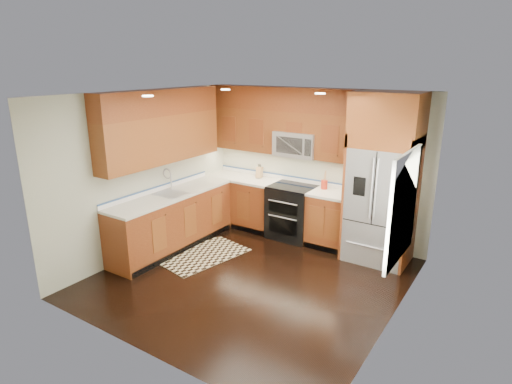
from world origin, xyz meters
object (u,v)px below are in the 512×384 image
Objects in this scene: refrigerator at (382,179)px; utensil_crock at (324,183)px; range at (292,212)px; rug at (203,255)px; knife_block at (259,172)px.

utensil_crock is (-1.03, 0.20, -0.25)m from refrigerator.
range is 1.76m from refrigerator.
rug is 4.37× the size of utensil_crock.
knife_block is at bearing 174.57° from refrigerator.
refrigerator is 1.88× the size of rug.
refrigerator is 1.08m from utensil_crock.
utensil_crock is at bearing 169.12° from refrigerator.
knife_block is 0.81× the size of utensil_crock.
refrigerator reaches higher than range.
utensil_crock reaches higher than rug.
utensil_crock reaches higher than range.
utensil_crock is (0.52, 0.16, 0.58)m from range.
knife_block is (0.02, 1.64, 1.04)m from rug.
refrigerator is 2.37m from knife_block.
utensil_crock is at bearing -1.10° from knife_block.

